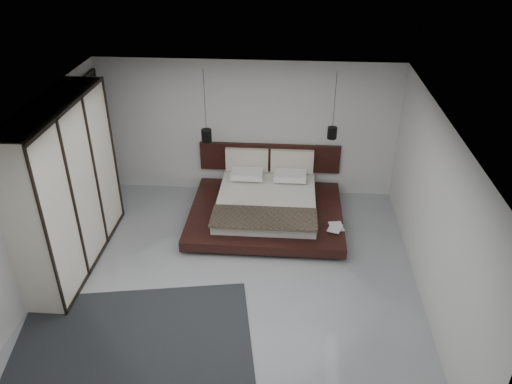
# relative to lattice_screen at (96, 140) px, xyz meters

# --- Properties ---
(floor) EXTENTS (6.00, 6.00, 0.00)m
(floor) POSITION_rel_lattice_screen_xyz_m (2.95, -2.45, -1.30)
(floor) COLOR #97999F
(floor) RESTS_ON ground
(ceiling) EXTENTS (6.00, 6.00, 0.00)m
(ceiling) POSITION_rel_lattice_screen_xyz_m (2.95, -2.45, 1.50)
(ceiling) COLOR white
(ceiling) RESTS_ON wall_back
(wall_back) EXTENTS (6.00, 0.00, 6.00)m
(wall_back) POSITION_rel_lattice_screen_xyz_m (2.95, 0.55, 0.10)
(wall_back) COLOR beige
(wall_back) RESTS_ON floor
(wall_front) EXTENTS (6.00, 0.00, 6.00)m
(wall_front) POSITION_rel_lattice_screen_xyz_m (2.95, -5.45, 0.10)
(wall_front) COLOR beige
(wall_front) RESTS_ON floor
(wall_left) EXTENTS (0.00, 6.00, 6.00)m
(wall_left) POSITION_rel_lattice_screen_xyz_m (-0.05, -2.45, 0.10)
(wall_left) COLOR beige
(wall_left) RESTS_ON floor
(wall_right) EXTENTS (0.00, 6.00, 6.00)m
(wall_right) POSITION_rel_lattice_screen_xyz_m (5.95, -2.45, 0.10)
(wall_right) COLOR beige
(wall_right) RESTS_ON floor
(lattice_screen) EXTENTS (0.05, 0.90, 2.60)m
(lattice_screen) POSITION_rel_lattice_screen_xyz_m (0.00, 0.00, 0.00)
(lattice_screen) COLOR black
(lattice_screen) RESTS_ON floor
(bed) EXTENTS (2.89, 2.44, 1.10)m
(bed) POSITION_rel_lattice_screen_xyz_m (3.41, -0.55, -1.01)
(bed) COLOR black
(bed) RESTS_ON floor
(book_lower) EXTENTS (0.29, 0.35, 0.03)m
(book_lower) POSITION_rel_lattice_screen_xyz_m (4.59, -1.22, -1.02)
(book_lower) COLOR #99724C
(book_lower) RESTS_ON bed
(book_upper) EXTENTS (0.32, 0.36, 0.02)m
(book_upper) POSITION_rel_lattice_screen_xyz_m (4.57, -1.25, -0.99)
(book_upper) COLOR #99724C
(book_upper) RESTS_ON book_lower
(pendant_left) EXTENTS (0.20, 0.20, 1.42)m
(pendant_left) POSITION_rel_lattice_screen_xyz_m (2.22, -0.08, 0.21)
(pendant_left) COLOR black
(pendant_left) RESTS_ON ceiling
(pendant_right) EXTENTS (0.18, 0.18, 1.27)m
(pendant_right) POSITION_rel_lattice_screen_xyz_m (4.59, -0.08, 0.34)
(pendant_right) COLOR black
(pendant_right) RESTS_ON ceiling
(wardrobe) EXTENTS (0.67, 2.84, 2.79)m
(wardrobe) POSITION_rel_lattice_screen_xyz_m (0.25, -2.06, 0.10)
(wardrobe) COLOR #EDE5CF
(wardrobe) RESTS_ON floor
(rug) EXTENTS (3.64, 2.88, 0.01)m
(rug) POSITION_rel_lattice_screen_xyz_m (1.75, -3.99, -1.29)
(rug) COLOR black
(rug) RESTS_ON floor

